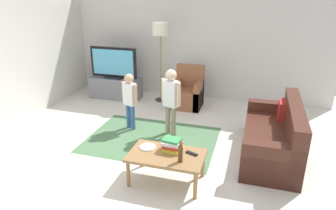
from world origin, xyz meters
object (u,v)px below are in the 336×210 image
tv (114,63)px  child_center (171,96)px  book_stack (172,145)px  tv_remote (192,153)px  bottle (180,153)px  tv_stand (116,88)px  child_near_tv (130,97)px  plate (148,147)px  couch (276,139)px  floor_lamp (161,33)px  armchair (188,93)px  coffee_table (166,157)px

tv → child_center: size_ratio=0.92×
book_stack → tv_remote: (0.27, -0.02, -0.07)m
tv_remote → bottle: bearing=-92.7°
child_center → bottle: size_ratio=4.24×
tv_stand → child_near_tv: bearing=-55.3°
book_stack → tv_remote: bearing=-4.3°
child_near_tv → book_stack: 1.73m
tv_stand → tv_remote: 3.68m
child_center → plate: 1.31m
tv_stand → tv_remote: tv_stand is taller
child_near_tv → bottle: 2.02m
tv_stand → bottle: (2.34, -2.97, 0.29)m
couch → child_near_tv: bearing=174.3°
floor_lamp → child_center: (0.70, -1.62, -0.82)m
armchair → tv_remote: (0.68, -2.71, 0.13)m
floor_lamp → child_near_tv: (-0.07, -1.61, -0.91)m
couch → bottle: (-1.21, -1.26, 0.25)m
tv_remote → plate: plate is taller
tv_remote → coffee_table: bearing=-140.9°
coffee_table → bottle: 0.30m
tv → coffee_table: tv is taller
armchair → child_near_tv: bearing=-118.2°
tv_remote → floor_lamp: bearing=136.9°
couch → book_stack: 1.73m
tv_stand → couch: 3.94m
coffee_table → couch: bearing=38.6°
couch → floor_lamp: size_ratio=1.01×
coffee_table → book_stack: 0.18m
armchair → tv_remote: 2.80m
coffee_table → armchair: bearing=97.2°
tv → floor_lamp: (1.08, 0.17, 0.70)m
book_stack → tv: bearing=128.7°
child_center → tv_remote: bearing=-62.7°
coffee_table → plate: bearing=161.5°
couch → book_stack: bearing=-143.5°
floor_lamp → child_center: size_ratio=1.49×
child_near_tv → child_center: 0.78m
coffee_table → child_center: bearing=103.8°
armchair → child_center: 1.49m
coffee_table → tv_remote: (0.32, 0.10, 0.06)m
tv_stand → tv_remote: bearing=-48.4°
couch → floor_lamp: 3.34m
armchair → child_near_tv: size_ratio=0.85×
armchair → coffee_table: armchair is taller
armchair → bottle: size_ratio=3.19×
armchair → floor_lamp: floor_lamp is taller
couch → bottle: 1.76m
tv_stand → couch: couch is taller
tv → tv_remote: bearing=-48.2°
tv_remote → tv_stand: bearing=153.4°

